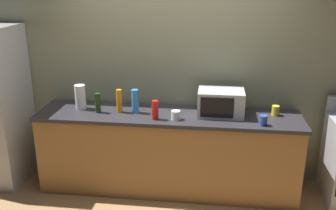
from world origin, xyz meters
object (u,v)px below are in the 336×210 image
paper_towel_roll (80,97)px  bottle_wine (98,103)px  mug_white (176,115)px  bottle_hot_sauce (155,110)px  bottle_dish_soap (119,101)px  bottle_spray_cleaner (135,101)px  microwave (221,103)px  mug_blue (263,120)px  mug_yellow (275,111)px

paper_towel_roll → bottle_wine: size_ratio=1.26×
bottle_wine → mug_white: (0.86, -0.11, -0.06)m
bottle_hot_sauce → mug_white: bearing=5.2°
bottle_wine → bottle_dish_soap: size_ratio=0.85×
paper_towel_roll → bottle_spray_cleaner: bearing=-4.9°
microwave → mug_blue: 0.50m
bottle_spray_cleaner → mug_blue: size_ratio=2.48×
paper_towel_roll → mug_white: size_ratio=2.86×
mug_blue → bottle_spray_cleaner: bearing=171.3°
bottle_wine → mug_blue: size_ratio=2.07×
bottle_wine → bottle_spray_cleaner: 0.40m
microwave → bottle_wine: bearing=-175.9°
mug_white → mug_yellow: (1.03, 0.26, 0.01)m
microwave → paper_towel_roll: 1.54m
paper_towel_roll → bottle_wine: bearing=-23.1°
bottle_wine → bottle_dish_soap: (0.23, 0.04, 0.02)m
mug_white → mug_yellow: size_ratio=0.89×
bottle_spray_cleaner → mug_white: (0.46, -0.15, -0.08)m
bottle_wine → mug_yellow: bottle_wine is taller
bottle_dish_soap → mug_white: bottle_dish_soap is taller
bottle_wine → mug_blue: 1.74m
mug_blue → mug_yellow: bearing=62.4°
bottle_dish_soap → mug_white: bearing=-13.1°
mug_yellow → mug_white: bearing=-166.1°
microwave → mug_white: 0.51m
mug_white → bottle_dish_soap: bearing=166.9°
microwave → mug_yellow: (0.58, 0.05, -0.08)m
bottle_wine → mug_blue: bottle_wine is taller
paper_towel_roll → bottle_spray_cleaner: size_ratio=1.05×
paper_towel_roll → bottle_dish_soap: (0.46, -0.06, -0.01)m
bottle_dish_soap → mug_white: 0.65m
bottle_wine → bottle_hot_sauce: size_ratio=1.07×
bottle_wine → bottle_hot_sauce: 0.66m
bottle_dish_soap → bottle_hot_sauce: bearing=-21.5°
microwave → paper_towel_roll: same height
bottle_hot_sauce → bottle_dish_soap: bearing=158.5°
mug_blue → mug_yellow: 0.35m
bottle_spray_cleaner → mug_yellow: (1.49, 0.10, -0.08)m
microwave → mug_blue: (0.42, -0.26, -0.08)m
bottle_dish_soap → bottle_hot_sauce: 0.45m
paper_towel_roll → bottle_wine: paper_towel_roll is taller
bottle_spray_cleaner → bottle_dish_soap: 0.17m
bottle_spray_cleaner → mug_yellow: 1.49m
bottle_spray_cleaner → bottle_dish_soap: bottle_spray_cleaner is taller
bottle_spray_cleaner → mug_yellow: size_ratio=2.44×
bottle_spray_cleaner → paper_towel_roll: bearing=175.1°
bottle_wine → bottle_spray_cleaner: bearing=6.2°
bottle_dish_soap → bottle_hot_sauce: bottle_dish_soap is taller
mug_yellow → bottle_wine: bearing=-175.5°
mug_yellow → mug_blue: bearing=-117.6°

